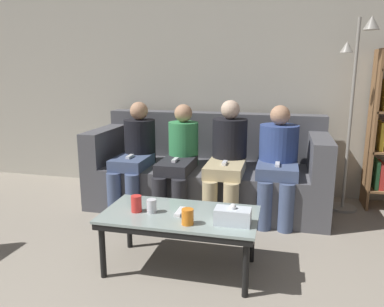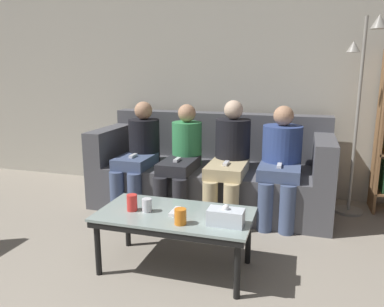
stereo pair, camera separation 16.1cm
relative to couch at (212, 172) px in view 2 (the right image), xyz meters
The scene contains 13 objects.
wall_back 1.11m from the couch, 90.00° to the left, with size 12.00×0.06×2.60m.
couch is the anchor object (origin of this frame).
coffee_table 1.32m from the couch, 86.95° to the right, with size 1.02×0.54×0.40m.
cup_near_left 1.38m from the couch, 99.18° to the right, with size 0.07×0.07×0.11m.
cup_near_right 1.50m from the couch, 83.68° to the right, with size 0.07×0.07×0.10m.
cup_far_center 1.36m from the couch, 94.91° to the right, with size 0.06×0.06×0.09m.
tissue_box 1.48m from the couch, 72.97° to the right, with size 0.22×0.12×0.13m.
game_remote 1.32m from the couch, 86.95° to the right, with size 0.04×0.15×0.02m.
standing_lamp 1.55m from the couch, ahead, with size 0.31×0.26×1.79m.
seated_person_left_end 0.75m from the couch, 160.36° to the right, with size 0.31×0.66×1.02m.
seated_person_mid_left 0.41m from the couch, 129.98° to the right, with size 0.31×0.70×1.01m.
seated_person_mid_right 0.41m from the couch, 47.50° to the right, with size 0.32×0.72×1.06m.
seated_person_right_end 0.75m from the couch, 17.55° to the right, with size 0.35×0.64×1.02m.
Camera 2 is at (0.85, -0.49, 1.33)m, focal length 35.00 mm.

